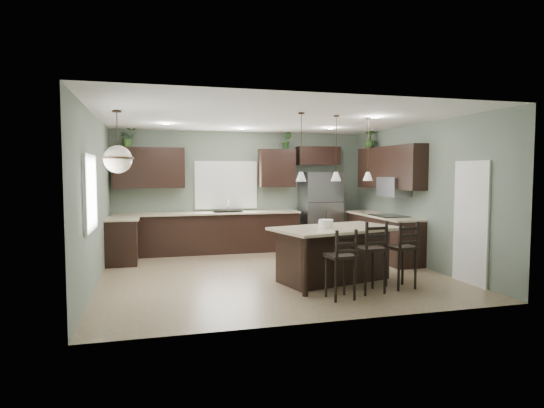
{
  "coord_description": "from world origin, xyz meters",
  "views": [
    {
      "loc": [
        -2.11,
        -7.89,
        1.85
      ],
      "look_at": [
        0.1,
        0.4,
        1.25
      ],
      "focal_mm": 30.0,
      "sensor_mm": 36.0,
      "label": 1
    }
  ],
  "objects_px": {
    "plant_back_left": "(128,138)",
    "kitchen_island": "(335,254)",
    "bar_stool_center": "(370,257)",
    "serving_dish": "(326,224)",
    "bar_stool_left": "(340,264)",
    "bar_stool_right": "(401,255)",
    "refrigerator": "(320,211)"
  },
  "relations": [
    {
      "from": "bar_stool_center",
      "to": "plant_back_left",
      "type": "distance_m",
      "value": 5.93
    },
    {
      "from": "kitchen_island",
      "to": "plant_back_left",
      "type": "bearing_deg",
      "value": 120.69
    },
    {
      "from": "serving_dish",
      "to": "bar_stool_left",
      "type": "height_order",
      "value": "serving_dish"
    },
    {
      "from": "plant_back_left",
      "to": "kitchen_island",
      "type": "bearing_deg",
      "value": -44.3
    },
    {
      "from": "serving_dish",
      "to": "plant_back_left",
      "type": "distance_m",
      "value": 5.0
    },
    {
      "from": "kitchen_island",
      "to": "bar_stool_center",
      "type": "height_order",
      "value": "bar_stool_center"
    },
    {
      "from": "bar_stool_left",
      "to": "bar_stool_center",
      "type": "xyz_separation_m",
      "value": [
        0.57,
        0.21,
        0.04
      ]
    },
    {
      "from": "kitchen_island",
      "to": "plant_back_left",
      "type": "relative_size",
      "value": 5.07
    },
    {
      "from": "serving_dish",
      "to": "refrigerator",
      "type": "bearing_deg",
      "value": 70.53
    },
    {
      "from": "serving_dish",
      "to": "bar_stool_right",
      "type": "height_order",
      "value": "bar_stool_right"
    },
    {
      "from": "kitchen_island",
      "to": "plant_back_left",
      "type": "distance_m",
      "value": 5.29
    },
    {
      "from": "serving_dish",
      "to": "bar_stool_center",
      "type": "xyz_separation_m",
      "value": [
        0.42,
        -0.75,
        -0.43
      ]
    },
    {
      "from": "bar_stool_left",
      "to": "serving_dish",
      "type": "bearing_deg",
      "value": 76.31
    },
    {
      "from": "bar_stool_left",
      "to": "bar_stool_center",
      "type": "relative_size",
      "value": 0.93
    },
    {
      "from": "kitchen_island",
      "to": "plant_back_left",
      "type": "height_order",
      "value": "plant_back_left"
    },
    {
      "from": "serving_dish",
      "to": "plant_back_left",
      "type": "height_order",
      "value": "plant_back_left"
    },
    {
      "from": "kitchen_island",
      "to": "serving_dish",
      "type": "bearing_deg",
      "value": 180.0
    },
    {
      "from": "bar_stool_center",
      "to": "plant_back_left",
      "type": "relative_size",
      "value": 2.76
    },
    {
      "from": "serving_dish",
      "to": "bar_stool_left",
      "type": "xyz_separation_m",
      "value": [
        -0.15,
        -0.96,
        -0.48
      ]
    },
    {
      "from": "bar_stool_left",
      "to": "bar_stool_center",
      "type": "height_order",
      "value": "bar_stool_center"
    },
    {
      "from": "kitchen_island",
      "to": "bar_stool_right",
      "type": "height_order",
      "value": "bar_stool_right"
    },
    {
      "from": "kitchen_island",
      "to": "bar_stool_center",
      "type": "distance_m",
      "value": 0.84
    },
    {
      "from": "bar_stool_center",
      "to": "bar_stool_right",
      "type": "bearing_deg",
      "value": 6.68
    },
    {
      "from": "serving_dish",
      "to": "bar_stool_center",
      "type": "bearing_deg",
      "value": -60.77
    },
    {
      "from": "serving_dish",
      "to": "plant_back_left",
      "type": "relative_size",
      "value": 0.59
    },
    {
      "from": "refrigerator",
      "to": "plant_back_left",
      "type": "distance_m",
      "value": 4.72
    },
    {
      "from": "kitchen_island",
      "to": "bar_stool_center",
      "type": "bearing_deg",
      "value": -89.22
    },
    {
      "from": "refrigerator",
      "to": "serving_dish",
      "type": "relative_size",
      "value": 7.71
    },
    {
      "from": "refrigerator",
      "to": "kitchen_island",
      "type": "height_order",
      "value": "refrigerator"
    },
    {
      "from": "bar_stool_center",
      "to": "bar_stool_right",
      "type": "xyz_separation_m",
      "value": [
        0.61,
        0.12,
        -0.02
      ]
    },
    {
      "from": "bar_stool_right",
      "to": "refrigerator",
      "type": "bearing_deg",
      "value": 82.01
    },
    {
      "from": "kitchen_island",
      "to": "bar_stool_right",
      "type": "bearing_deg",
      "value": -54.22
    }
  ]
}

